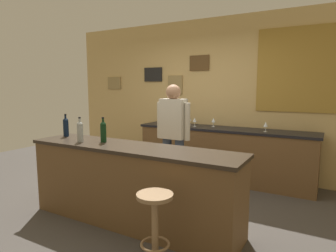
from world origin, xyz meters
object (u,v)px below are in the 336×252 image
Objects in this scene: wine_glass_c at (195,120)px; wine_glass_e at (266,125)px; wine_bottle_c at (103,131)px; wine_glass_d at (213,120)px; wine_glass_b at (189,119)px; bar_stool at (155,218)px; bartender at (173,133)px; wine_bottle_b at (80,131)px; coffee_mug at (180,123)px; wine_bottle_a at (66,126)px; wine_glass_a at (160,118)px.

wine_glass_c and wine_glass_e have the same top height.
wine_bottle_c is 2.18m from wine_glass_d.
bar_stool is at bearing -70.65° from wine_glass_b.
bartender is 1.29m from wine_bottle_b.
wine_bottle_c is at bearing -91.50° from coffee_mug.
bar_stool is 4.39× the size of wine_glass_e.
wine_glass_c is (0.33, 1.97, -0.05)m from wine_bottle_c.
wine_bottle_a is 2.04m from coffee_mug.
wine_glass_b is 0.45m from wine_glass_d.
wine_glass_b and wine_glass_e have the same top height.
bartender is at bearing -82.75° from wine_glass_c.
wine_glass_b is at bearing 109.35° from bar_stool.
wine_bottle_b is 2.10m from coffee_mug.
wine_bottle_c is at bearing -115.91° from bartender.
wine_bottle_a is 0.73m from wine_bottle_c.
wine_bottle_a is 2.45× the size of coffee_mug.
wine_glass_b is 1.00× the size of wine_glass_c.
wine_bottle_b is (-1.38, 0.50, 0.60)m from bar_stool.
wine_glass_a is (-0.37, 1.96, -0.05)m from wine_bottle_c.
wine_bottle_a is 2.21m from wine_glass_b.
wine_bottle_a reaches higher than wine_glass_d.
wine_bottle_a is at bearing -112.37° from coffee_mug.
wine_bottle_c is at bearing 150.84° from bar_stool.
wine_bottle_b and wine_bottle_c have the same top height.
wine_bottle_a is 2.93m from wine_glass_e.
wine_bottle_c reaches higher than bar_stool.
wine_bottle_c is 2.45× the size of coffee_mug.
coffee_mug is (0.31, 2.08, -0.11)m from wine_bottle_b.
bartender is at bearing -68.10° from coffee_mug.
wine_bottle_a and wine_bottle_b have the same top height.
wine_bottle_c is 1.97× the size of wine_glass_d.
wine_glass_b is at bearing 103.91° from bartender.
wine_glass_b is (-0.95, 2.71, 0.55)m from bar_stool.
wine_glass_a is at bearing 120.01° from bar_stool.
wine_glass_d and wine_glass_e have the same top height.
wine_glass_c is (0.58, 2.10, -0.05)m from wine_bottle_b.
wine_bottle_b is 2.18m from wine_glass_c.
wine_glass_a is at bearing -167.96° from wine_glass_b.
wine_bottle_c is at bearing -128.23° from wine_glass_e.
wine_glass_c is (0.15, -0.11, 0.00)m from wine_glass_b.
wine_glass_d reaches higher than bar_stool.
wine_bottle_b is 1.97× the size of wine_glass_a.
wine_glass_a is at bearing -173.12° from wine_glass_d.
wine_glass_e is 1.48m from coffee_mug.
bartender is 1.04m from wine_glass_c.
bar_stool is 2.77m from wine_glass_c.
wine_glass_c is at bearing 74.51° from wine_bottle_b.
wine_bottle_c is 1.97× the size of wine_glass_c.
wine_bottle_b is 1.97× the size of wine_glass_d.
wine_glass_b is 1.00× the size of wine_glass_e.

